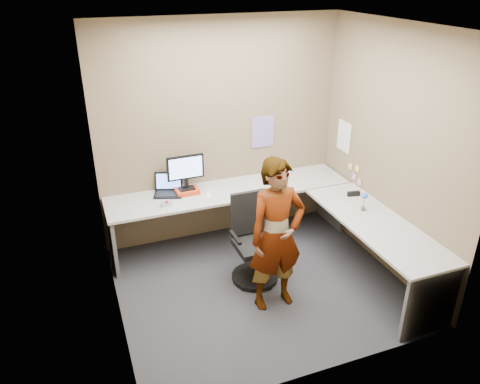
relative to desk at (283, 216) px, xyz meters
name	(u,v)px	position (x,y,z in m)	size (l,w,h in m)	color
ground	(260,285)	(-0.44, -0.39, -0.59)	(3.00, 3.00, 0.00)	black
wall_back	(221,133)	(-0.44, 0.91, 0.76)	(3.00, 3.00, 0.00)	brown
wall_right	(391,153)	(1.06, -0.39, 0.76)	(2.70, 2.70, 0.00)	brown
wall_left	(105,197)	(-1.94, -0.39, 0.76)	(2.70, 2.70, 0.00)	brown
ceiling	(266,27)	(-0.44, -0.39, 2.11)	(3.00, 3.00, 0.00)	white
desk	(283,216)	(0.00, 0.00, 0.00)	(2.98, 2.58, 0.73)	#A8A8A8
paper_ream	(187,191)	(-0.95, 0.68, 0.17)	(0.27, 0.20, 0.05)	red
monitor	(186,169)	(-0.95, 0.69, 0.44)	(0.44, 0.13, 0.42)	black
laptop	(168,188)	(-1.15, 0.76, 0.20)	(0.39, 0.36, 0.23)	black
trackball_mouse	(167,204)	(-1.24, 0.44, 0.17)	(0.12, 0.08, 0.07)	#B7B7BC
origami	(208,193)	(-0.74, 0.53, 0.17)	(0.10, 0.10, 0.06)	white
stapler	(354,194)	(0.86, -0.08, 0.17)	(0.15, 0.04, 0.06)	black
flower	(364,199)	(0.76, -0.43, 0.28)	(0.07, 0.07, 0.22)	brown
calendar_purple	(263,132)	(0.11, 0.90, 0.71)	(0.30, 0.01, 0.40)	#846BB7
calendar_white	(344,136)	(1.05, 0.51, 0.66)	(0.01, 0.28, 0.38)	white
sticky_note_a	(357,169)	(1.05, 0.16, 0.36)	(0.01, 0.07, 0.07)	#F2E059
sticky_note_b	(354,177)	(1.05, 0.21, 0.23)	(0.01, 0.07, 0.07)	pink
sticky_note_c	(359,182)	(1.05, 0.09, 0.21)	(0.01, 0.07, 0.07)	pink
sticky_note_d	(350,167)	(1.05, 0.31, 0.33)	(0.01, 0.07, 0.07)	#F2E059
office_chair	(253,246)	(-0.45, -0.20, -0.19)	(0.52, 0.52, 0.98)	black
person	(277,236)	(-0.41, -0.69, 0.21)	(0.58, 0.38, 1.60)	#999399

